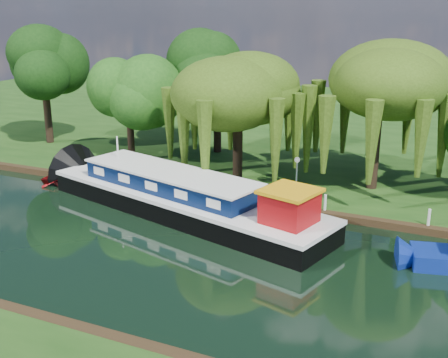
% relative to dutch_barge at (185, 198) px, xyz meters
% --- Properties ---
extents(ground, '(120.00, 120.00, 0.00)m').
position_rel_dutch_barge_xyz_m(ground, '(5.00, -5.30, -1.05)').
color(ground, black).
extents(far_bank, '(120.00, 52.00, 0.45)m').
position_rel_dutch_barge_xyz_m(far_bank, '(5.00, 28.70, -0.82)').
color(far_bank, '#16390F').
rests_on(far_bank, ground).
extents(dutch_barge, '(20.53, 9.56, 4.23)m').
position_rel_dutch_barge_xyz_m(dutch_barge, '(0.00, 0.00, 0.00)').
color(dutch_barge, black).
rests_on(dutch_barge, ground).
extents(red_dinghy, '(3.88, 3.01, 0.74)m').
position_rel_dutch_barge_xyz_m(red_dinghy, '(-10.75, 1.78, -1.05)').
color(red_dinghy, maroon).
rests_on(red_dinghy, ground).
extents(willow_left, '(7.06, 7.06, 8.46)m').
position_rel_dutch_barge_xyz_m(willow_left, '(0.62, 6.80, 5.55)').
color(willow_left, black).
rests_on(willow_left, far_bank).
extents(willow_right, '(7.38, 7.38, 8.99)m').
position_rel_dutch_barge_xyz_m(willow_right, '(9.79, 8.72, 5.96)').
color(willow_right, black).
rests_on(willow_right, far_bank).
extents(tree_far_left, '(5.00, 5.00, 8.06)m').
position_rel_dutch_barge_xyz_m(tree_far_left, '(-9.17, 8.02, 4.92)').
color(tree_far_left, black).
rests_on(tree_far_left, far_bank).
extents(tree_far_back, '(5.55, 5.55, 9.34)m').
position_rel_dutch_barge_xyz_m(tree_far_back, '(-19.26, 10.03, 5.91)').
color(tree_far_back, black).
rests_on(tree_far_back, far_bank).
extents(tree_far_mid, '(5.67, 5.67, 9.28)m').
position_rel_dutch_barge_xyz_m(tree_far_mid, '(-3.97, 13.24, 5.79)').
color(tree_far_mid, black).
rests_on(tree_far_mid, far_bank).
extents(lamppost, '(0.36, 0.36, 2.56)m').
position_rel_dutch_barge_xyz_m(lamppost, '(5.50, 5.20, 1.37)').
color(lamppost, silver).
rests_on(lamppost, far_bank).
extents(mooring_posts, '(19.16, 0.16, 1.00)m').
position_rel_dutch_barge_xyz_m(mooring_posts, '(4.50, 3.10, -0.10)').
color(mooring_posts, silver).
rests_on(mooring_posts, far_bank).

